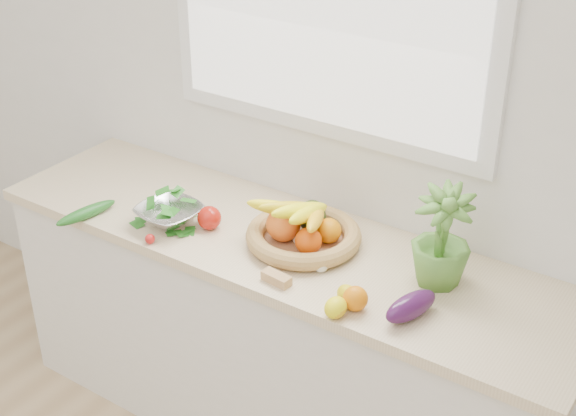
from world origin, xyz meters
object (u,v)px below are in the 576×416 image
Objects in this scene: apple at (209,218)px; colander_with_spinach at (169,210)px; eggplant at (411,306)px; potted_herb at (442,237)px; cucumber at (86,213)px; fruit_basket at (303,230)px.

apple is 0.36× the size of colander_with_spinach.
potted_herb reaches higher than eggplant.
apple is at bearing -169.94° from potted_herb.
colander_with_spinach reaches higher than eggplant.
cucumber is 0.74× the size of potted_herb.
eggplant is 1.28m from cucumber.
potted_herb is 1.00m from colander_with_spinach.
colander_with_spinach is (0.29, 0.14, 0.04)m from cucumber.
fruit_basket is (0.76, 0.30, 0.03)m from cucumber.
apple is at bearing 175.01° from eggplant.
eggplant is at bearing -4.99° from apple.
potted_herb is 1.40× the size of colander_with_spinach.
potted_herb is (0.83, 0.15, 0.13)m from apple.
cucumber is at bearing -174.42° from eggplant.
potted_herb is at bearing 93.21° from eggplant.
apple is at bearing 23.57° from colander_with_spinach.
cucumber is at bearing -158.72° from fruit_basket.
eggplant is at bearing -19.00° from fruit_basket.
colander_with_spinach is at bearing -161.38° from fruit_basket.
fruit_basket is at bearing 161.00° from eggplant.
apple reaches higher than cucumber.
colander_with_spinach is (-0.97, -0.21, -0.11)m from potted_herb.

